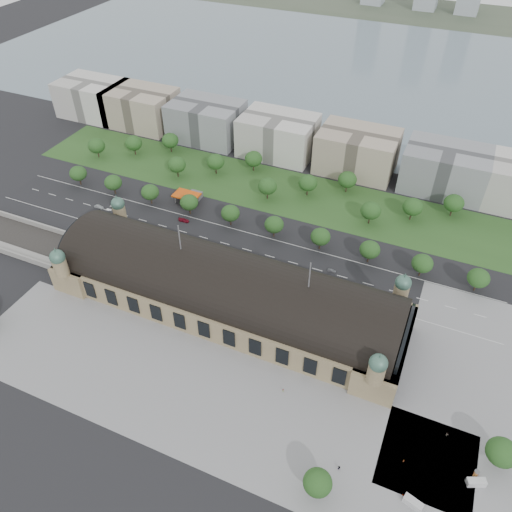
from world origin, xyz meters
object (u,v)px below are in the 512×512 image
at_px(bus_east, 303,280).
at_px(pedestrian_4, 339,468).
at_px(parked_car_4, 155,247).
at_px(bus_mid, 238,261).
at_px(pedestrian_3, 403,495).
at_px(parked_car_1, 167,245).
at_px(van_east, 475,482).
at_px(traffic_car_4, 291,274).
at_px(traffic_car_2, 157,233).
at_px(pedestrian_0, 283,390).
at_px(parked_car_0, 151,240).
at_px(parked_car_2, 142,237).
at_px(pedestrian_1, 403,461).
at_px(van_south, 412,502).
at_px(traffic_car_1, 99,207).
at_px(traffic_car_5, 331,271).
at_px(traffic_car_3, 184,220).
at_px(bus_west, 249,264).
at_px(petrol_station, 191,195).
at_px(parked_car_5, 172,252).
at_px(advertising_column, 476,474).
at_px(parked_car_3, 150,246).
at_px(pedestrian_2, 447,434).
at_px(parked_car_6, 213,265).

height_order(bus_east, pedestrian_4, bus_east).
height_order(parked_car_4, bus_mid, bus_mid).
relative_size(bus_east, pedestrian_3, 6.54).
xyz_separation_m(parked_car_1, van_east, (149.81, -62.56, 0.39)).
distance_m(traffic_car_4, van_east, 109.45).
relative_size(traffic_car_2, pedestrian_0, 3.36).
relative_size(parked_car_0, parked_car_2, 0.80).
bearing_deg(pedestrian_1, van_south, -113.23).
relative_size(traffic_car_1, parked_car_1, 0.85).
xyz_separation_m(pedestrian_3, pedestrian_4, (-20.47, 0.22, 0.08)).
bearing_deg(traffic_car_5, parked_car_2, 98.07).
bearing_deg(traffic_car_1, traffic_car_3, -80.27).
relative_size(parked_car_0, bus_west, 0.32).
height_order(petrol_station, van_east, petrol_station).
bearing_deg(van_east, traffic_car_3, 127.83).
xyz_separation_m(bus_west, van_south, (89.49, -78.61, -0.49)).
distance_m(parked_car_5, van_east, 155.75).
relative_size(parked_car_5, advertising_column, 1.58).
bearing_deg(parked_car_3, traffic_car_5, 70.26).
relative_size(pedestrian_1, pedestrian_4, 0.92).
height_order(traffic_car_1, van_east, van_east).
distance_m(parked_car_4, pedestrian_1, 145.36).
height_order(parked_car_0, parked_car_3, parked_car_3).
bearing_deg(parked_car_4, parked_car_3, -118.75).
xyz_separation_m(parked_car_4, pedestrian_2, (143.89, -45.00, 0.18)).
relative_size(parked_car_5, pedestrian_0, 3.21).
relative_size(traffic_car_1, parked_car_5, 1.02).
xyz_separation_m(traffic_car_1, traffic_car_2, (41.14, -6.95, -0.11)).
bearing_deg(bus_west, advertising_column, -125.85).
xyz_separation_m(parked_car_6, van_south, (105.62, -72.61, 0.57)).
height_order(bus_west, bus_mid, bus_mid).
bearing_deg(traffic_car_5, van_south, -150.19).
bearing_deg(parked_car_2, parked_car_0, 63.41).
xyz_separation_m(parked_car_4, parked_car_5, (9.70, 0.00, -0.06)).
relative_size(pedestrian_1, pedestrian_2, 0.89).
bearing_deg(petrol_station, van_south, -39.55).
height_order(traffic_car_3, pedestrian_2, pedestrian_2).
bearing_deg(traffic_car_5, pedestrian_3, -151.15).
bearing_deg(traffic_car_2, traffic_car_4, 93.75).
relative_size(traffic_car_5, parked_car_2, 0.78).
height_order(traffic_car_3, bus_west, bus_west).
bearing_deg(pedestrian_0, van_east, 15.52).
relative_size(van_south, pedestrian_4, 3.54).
bearing_deg(traffic_car_1, traffic_car_2, -99.34).
xyz_separation_m(bus_west, pedestrian_4, (66.22, -77.01, -0.82)).
relative_size(traffic_car_4, pedestrian_3, 2.69).
height_order(parked_car_4, advertising_column, advertising_column).
xyz_separation_m(petrol_station, pedestrian_4, (118.26, -115.29, -2.05)).
bearing_deg(pedestrian_1, parked_car_5, 108.88).
bearing_deg(traffic_car_5, pedestrian_1, -148.96).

